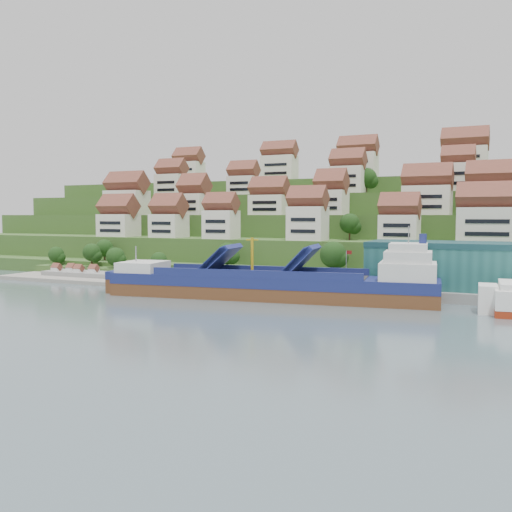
% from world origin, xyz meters
% --- Properties ---
extents(ground, '(300.00, 300.00, 0.00)m').
position_xyz_m(ground, '(0.00, 0.00, 0.00)').
color(ground, slate).
rests_on(ground, ground).
extents(quay, '(180.00, 14.00, 2.20)m').
position_xyz_m(quay, '(20.00, 15.00, 1.10)').
color(quay, gray).
rests_on(quay, ground).
extents(pebble_beach, '(45.00, 20.00, 1.00)m').
position_xyz_m(pebble_beach, '(-58.00, 12.00, 0.50)').
color(pebble_beach, gray).
rests_on(pebble_beach, ground).
extents(hillside, '(260.00, 128.00, 31.00)m').
position_xyz_m(hillside, '(0.00, 103.55, 10.66)').
color(hillside, '#2D4C1E').
rests_on(hillside, ground).
extents(hillside_village, '(159.16, 64.27, 29.37)m').
position_xyz_m(hillside_village, '(2.36, 60.88, 24.60)').
color(hillside_village, white).
rests_on(hillside_village, ground).
extents(hillside_trees, '(144.08, 62.43, 30.22)m').
position_xyz_m(hillside_trees, '(-7.59, 43.39, 16.01)').
color(hillside_trees, '#1D4015').
rests_on(hillside_trees, ground).
extents(flagpole, '(1.28, 0.16, 8.00)m').
position_xyz_m(flagpole, '(18.11, 10.00, 6.88)').
color(flagpole, gray).
rests_on(flagpole, quay).
extents(beach_huts, '(14.40, 3.70, 2.20)m').
position_xyz_m(beach_huts, '(-60.00, 10.75, 2.10)').
color(beach_huts, white).
rests_on(beach_huts, pebble_beach).
extents(cargo_ship, '(71.49, 20.17, 15.58)m').
position_xyz_m(cargo_ship, '(5.78, -0.34, 3.03)').
color(cargo_ship, brown).
rests_on(cargo_ship, ground).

